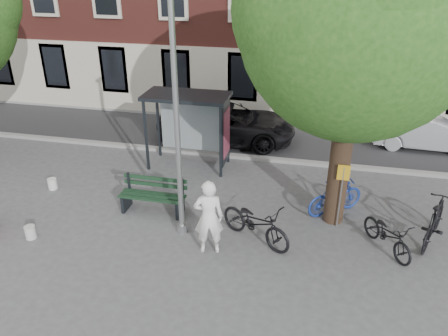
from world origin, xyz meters
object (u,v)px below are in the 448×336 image
object	(u,v)px
bike_d	(435,222)
lamppost	(178,137)
painter	(209,217)
bike_a	(256,223)
car_silver	(427,131)
bike_b	(336,196)
bus_shelter	(199,114)
bench	(153,197)
notice_sign	(342,183)
car_dark	(227,123)
bike_c	(388,234)

from	to	relation	value
bike_d	lamppost	bearing A→B (deg)	32.08
painter	bike_a	size ratio (longest dim) A/B	0.93
lamppost	car_silver	xyz separation A→B (m)	(7.46, 7.50, -2.11)
bike_a	bike_b	bearing A→B (deg)	-17.34
bus_shelter	bench	world-z (taller)	bus_shelter
lamppost	car_silver	distance (m)	10.78
bench	bus_shelter	bearing A→B (deg)	80.79
bus_shelter	bike_a	distance (m)	5.04
painter	bike_d	world-z (taller)	painter
lamppost	bike_a	xyz separation A→B (m)	(2.00, 0.01, -2.21)
bike_a	notice_sign	distance (m)	2.53
bus_shelter	bike_a	bearing A→B (deg)	-57.48
lamppost	bus_shelter	distance (m)	4.24
notice_sign	bike_d	bearing A→B (deg)	-4.69
car_dark	notice_sign	size ratio (longest dim) A/B	2.83
car_dark	notice_sign	xyz separation A→B (m)	(4.26, -5.36, 0.62)
lamppost	bike_c	xyz separation A→B (m)	(5.31, 0.35, -2.31)
bike_b	car_silver	size ratio (longest dim) A/B	0.45
bus_shelter	bike_c	bearing A→B (deg)	-32.42
bike_a	car_dark	bearing A→B (deg)	48.42
lamppost	bike_c	world-z (taller)	lamppost
bike_b	bike_d	xyz separation A→B (m)	(2.47, -0.91, 0.07)
bike_d	bike_b	bearing A→B (deg)	3.41
bike_c	bike_b	bearing A→B (deg)	97.56
bus_shelter	car_silver	world-z (taller)	bus_shelter
painter	bench	bearing A→B (deg)	-50.42
bike_b	bike_c	bearing A→B (deg)	-177.15
bench	car_silver	distance (m)	10.86
lamppost	bike_b	world-z (taller)	lamppost
bike_a	notice_sign	xyz separation A→B (m)	(2.11, 1.15, 0.80)
bike_a	car_silver	xyz separation A→B (m)	(5.46, 7.48, 0.10)
bench	car_dark	distance (m)	5.76
painter	bike_a	xyz separation A→B (m)	(1.07, 0.67, -0.43)
bike_c	bike_d	bearing A→B (deg)	-4.55
bus_shelter	painter	xyz separation A→B (m)	(1.53, -4.76, -0.91)
bench	bike_d	distance (m)	7.64
bike_b	notice_sign	xyz separation A→B (m)	(0.08, -0.72, 0.81)
bike_b	car_dark	world-z (taller)	car_dark
bike_a	bench	bearing A→B (deg)	105.07
bike_b	bike_c	distance (m)	2.00
bike_a	car_dark	world-z (taller)	car_dark
lamppost	bike_c	bearing A→B (deg)	3.74
bus_shelter	bike_b	distance (m)	5.32
bike_a	bike_b	world-z (taller)	bike_a
lamppost	notice_sign	size ratio (longest dim) A/B	3.23
bus_shelter	bench	size ratio (longest dim) A/B	1.48
bus_shelter	bike_d	bearing A→B (deg)	-23.78
bus_shelter	painter	world-z (taller)	bus_shelter
bench	notice_sign	world-z (taller)	notice_sign
bench	car_silver	xyz separation A→B (m)	(8.59, 6.64, 0.22)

